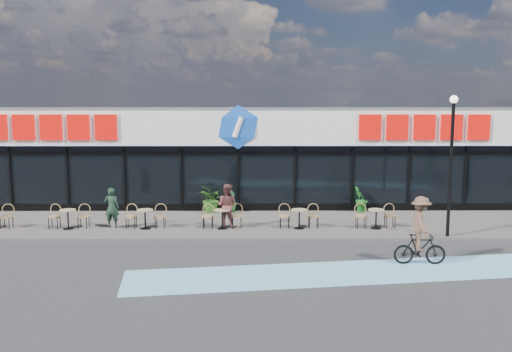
% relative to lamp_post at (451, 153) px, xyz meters
% --- Properties ---
extents(ground, '(120.00, 120.00, 0.00)m').
position_rel_lamp_post_xyz_m(ground, '(-7.60, -2.30, -3.08)').
color(ground, '#28282B').
rests_on(ground, ground).
extents(sidewalk, '(44.00, 5.00, 0.10)m').
position_rel_lamp_post_xyz_m(sidewalk, '(-7.60, 2.20, -3.03)').
color(sidewalk, '#59554F').
rests_on(sidewalk, ground).
extents(bike_lane, '(14.17, 4.13, 0.01)m').
position_rel_lamp_post_xyz_m(bike_lane, '(-3.60, -3.80, -3.07)').
color(bike_lane, '#6BAACB').
rests_on(bike_lane, ground).
extents(building, '(30.60, 6.57, 4.75)m').
position_rel_lamp_post_xyz_m(building, '(-7.60, 7.63, -0.74)').
color(building, black).
rests_on(building, ground).
extents(lamp_post, '(0.28, 0.28, 5.00)m').
position_rel_lamp_post_xyz_m(lamp_post, '(0.00, 0.00, 0.00)').
color(lamp_post, black).
rests_on(lamp_post, sidewalk).
extents(bistro_set_2, '(1.54, 0.62, 0.90)m').
position_rel_lamp_post_xyz_m(bistro_set_2, '(-13.97, 1.29, -2.52)').
color(bistro_set_2, tan).
rests_on(bistro_set_2, sidewalk).
extents(bistro_set_3, '(1.54, 0.62, 0.90)m').
position_rel_lamp_post_xyz_m(bistro_set_3, '(-11.05, 1.29, -2.52)').
color(bistro_set_3, tan).
rests_on(bistro_set_3, sidewalk).
extents(bistro_set_4, '(1.54, 0.62, 0.90)m').
position_rel_lamp_post_xyz_m(bistro_set_4, '(-8.13, 1.29, -2.52)').
color(bistro_set_4, tan).
rests_on(bistro_set_4, sidewalk).
extents(bistro_set_5, '(1.54, 0.62, 0.90)m').
position_rel_lamp_post_xyz_m(bistro_set_5, '(-5.22, 1.29, -2.52)').
color(bistro_set_5, tan).
rests_on(bistro_set_5, sidewalk).
extents(bistro_set_6, '(1.54, 0.62, 0.90)m').
position_rel_lamp_post_xyz_m(bistro_set_6, '(-2.30, 1.29, -2.52)').
color(bistro_set_6, tan).
rests_on(bistro_set_6, sidewalk).
extents(potted_plant_left, '(0.75, 0.75, 1.04)m').
position_rel_lamp_post_xyz_m(potted_plant_left, '(-7.98, 4.33, -2.46)').
color(potted_plant_left, '#1B5E20').
rests_on(potted_plant_left, sidewalk).
extents(potted_plant_mid, '(1.34, 1.38, 1.17)m').
position_rel_lamp_post_xyz_m(potted_plant_mid, '(-8.77, 4.33, -2.39)').
color(potted_plant_mid, '#2D5C1A').
rests_on(potted_plant_mid, sidewalk).
extents(potted_plant_right, '(0.81, 0.78, 1.14)m').
position_rel_lamp_post_xyz_m(potted_plant_right, '(-2.28, 4.31, -2.41)').
color(potted_plant_right, '#1D661D').
rests_on(potted_plant_right, sidewalk).
extents(patron_left, '(0.58, 0.40, 1.54)m').
position_rel_lamp_post_xyz_m(patron_left, '(-12.36, 1.44, -2.21)').
color(patron_left, '#192D20').
rests_on(patron_left, sidewalk).
extents(patron_right, '(0.99, 0.89, 1.68)m').
position_rel_lamp_post_xyz_m(patron_right, '(-7.97, 1.49, -2.14)').
color(patron_right, brown).
rests_on(patron_right, sidewalk).
extents(cyclist_a, '(1.57, 1.08, 2.08)m').
position_rel_lamp_post_xyz_m(cyclist_a, '(-1.95, -3.09, -2.12)').
color(cyclist_a, black).
rests_on(cyclist_a, ground).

